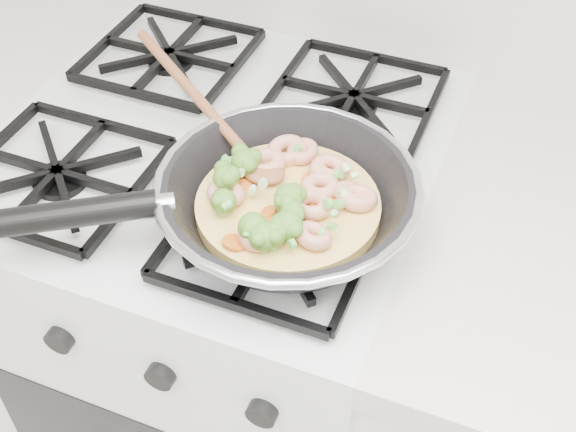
% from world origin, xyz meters
% --- Properties ---
extents(stove, '(0.60, 0.60, 0.92)m').
position_xyz_m(stove, '(0.00, 1.70, 0.46)').
color(stove, white).
rests_on(stove, ground).
extents(skillet, '(0.45, 0.38, 0.10)m').
position_xyz_m(skillet, '(0.15, 1.57, 0.96)').
color(skillet, black).
rests_on(skillet, stove).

